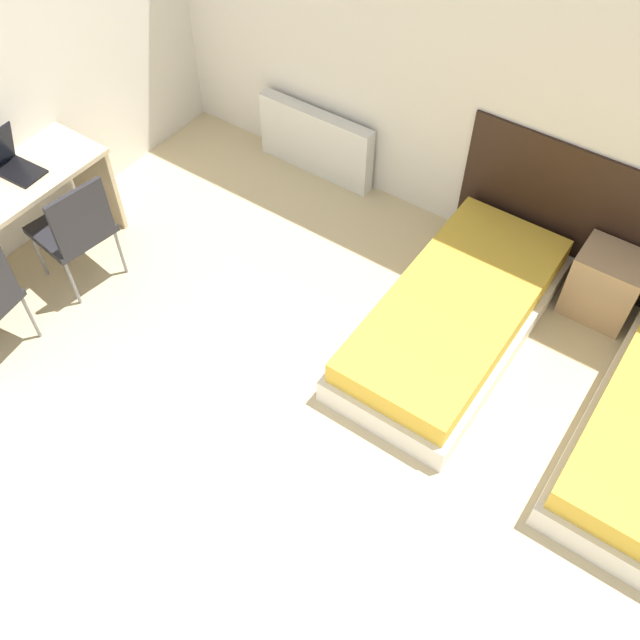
{
  "coord_description": "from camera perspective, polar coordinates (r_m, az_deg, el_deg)",
  "views": [
    {
      "loc": [
        1.57,
        -0.04,
        3.92
      ],
      "look_at": [
        0.0,
        2.21,
        0.55
      ],
      "focal_mm": 40.0,
      "sensor_mm": 36.0,
      "label": 1
    }
  ],
  "objects": [
    {
      "name": "wall_back",
      "position": [
        5.07,
        12.63,
        19.22
      ],
      "size": [
        6.17,
        0.05,
        2.7
      ],
      "color": "silver",
      "rests_on": "ground_plane"
    },
    {
      "name": "nightstand",
      "position": [
        5.3,
        21.83,
        2.66
      ],
      "size": [
        0.46,
        0.37,
        0.53
      ],
      "color": "tan",
      "rests_on": "ground_plane"
    },
    {
      "name": "headboard_panel",
      "position": [
        5.28,
        23.46,
        5.98
      ],
      "size": [
        2.48,
        0.03,
        1.06
      ],
      "color": "black",
      "rests_on": "ground_plane"
    },
    {
      "name": "chair_near_laptop",
      "position": [
        5.24,
        -19.04,
        7.05
      ],
      "size": [
        0.54,
        0.54,
        0.91
      ],
      "rotation": [
        0.0,
        0.0,
        -0.14
      ],
      "color": "#232328",
      "rests_on": "ground_plane"
    },
    {
      "name": "radiator",
      "position": [
        6.06,
        -0.35,
        14.05
      ],
      "size": [
        1.06,
        0.12,
        0.58
      ],
      "color": "silver",
      "rests_on": "ground_plane"
    },
    {
      "name": "bed_near_window",
      "position": [
        4.91,
        10.69,
        0.19
      ],
      "size": [
        0.91,
        1.96,
        0.39
      ],
      "color": "silver",
      "rests_on": "ground_plane"
    },
    {
      "name": "laptop",
      "position": [
        5.39,
        -23.33,
        11.48
      ],
      "size": [
        0.34,
        0.23,
        0.33
      ],
      "rotation": [
        0.0,
        0.0,
        0.05
      ],
      "color": "black",
      "rests_on": "desk"
    }
  ]
}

